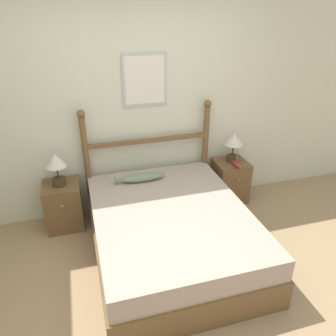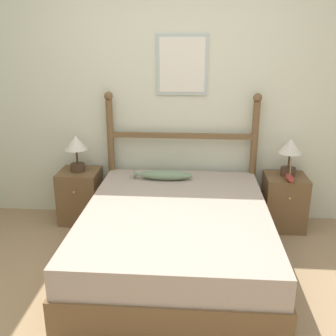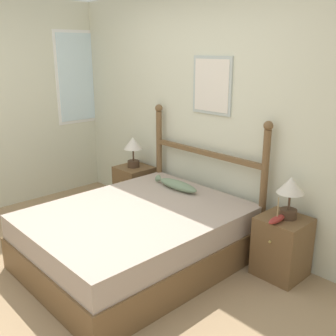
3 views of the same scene
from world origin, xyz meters
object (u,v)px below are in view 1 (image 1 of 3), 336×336
fish_pillow (141,177)px  bed (171,232)px  nightstand_left (64,205)px  table_lamp_right (234,143)px  nightstand_right (230,181)px  table_lamp_left (56,164)px  model_boat (236,164)px

fish_pillow → bed: bearing=-77.1°
nightstand_left → table_lamp_right: table_lamp_right is taller
nightstand_right → table_lamp_right: bearing=59.4°
nightstand_right → nightstand_left: bearing=180.0°
nightstand_right → fish_pillow: fish_pillow is taller
nightstand_right → table_lamp_left: (-2.10, 0.00, 0.53)m
bed → table_lamp_right: 1.45m
nightstand_left → table_lamp_left: size_ratio=1.47×
nightstand_right → table_lamp_left: table_lamp_left is taller
table_lamp_right → fish_pillow: (-1.22, -0.15, -0.23)m
table_lamp_left → model_boat: 2.12m
table_lamp_left → fish_pillow: size_ratio=0.65×
table_lamp_right → model_boat: table_lamp_right is taller
table_lamp_right → model_boat: 0.27m
table_lamp_right → model_boat: (-0.02, -0.15, -0.22)m
table_lamp_right → fish_pillow: size_ratio=0.65×
table_lamp_left → table_lamp_right: size_ratio=1.00×
nightstand_left → fish_pillow: (0.89, -0.13, 0.30)m
nightstand_right → model_boat: (0.00, -0.12, 0.30)m
table_lamp_right → fish_pillow: bearing=-172.8°
nightstand_right → fish_pillow: 1.25m
nightstand_right → table_lamp_right: (0.02, 0.03, 0.53)m
bed → nightstand_left: bearing=142.5°
nightstand_right → bed: bearing=-142.5°
bed → table_lamp_right: bearing=38.0°
bed → table_lamp_left: bearing=142.7°
table_lamp_left → table_lamp_right: (2.12, 0.03, 0.00)m
bed → fish_pillow: fish_pillow is taller
bed → model_boat: model_boat is taller
nightstand_right → model_boat: 0.33m
bed → model_boat: size_ratio=8.51×
bed → nightstand_left: (-1.05, 0.80, 0.01)m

